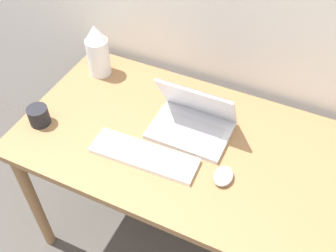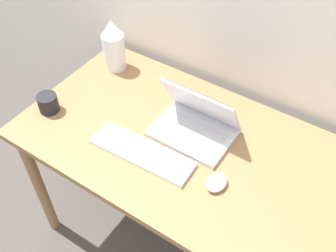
{
  "view_description": "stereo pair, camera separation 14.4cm",
  "coord_description": "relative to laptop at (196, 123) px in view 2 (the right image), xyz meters",
  "views": [
    {
      "loc": [
        0.32,
        -0.58,
        1.9
      ],
      "look_at": [
        -0.1,
        0.33,
        0.86
      ],
      "focal_mm": 42.0,
      "sensor_mm": 36.0,
      "label": 1
    },
    {
      "loc": [
        0.45,
        -0.5,
        1.9
      ],
      "look_at": [
        -0.1,
        0.33,
        0.86
      ],
      "focal_mm": 42.0,
      "sensor_mm": 36.0,
      "label": 2
    }
  ],
  "objects": [
    {
      "name": "laptop",
      "position": [
        0.0,
        0.0,
        0.0
      ],
      "size": [
        0.31,
        0.23,
        0.22
      ],
      "color": "silver",
      "rests_on": "desk"
    },
    {
      "name": "vase",
      "position": [
        -0.52,
        0.15,
        0.07
      ],
      "size": [
        0.1,
        0.1,
        0.25
      ],
      "color": "white",
      "rests_on": "desk"
    },
    {
      "name": "mouse",
      "position": [
        0.19,
        -0.18,
        -0.03
      ],
      "size": [
        0.07,
        0.09,
        0.03
      ],
      "color": "silver",
      "rests_on": "desk"
    },
    {
      "name": "keyboard",
      "position": [
        -0.11,
        -0.21,
        -0.04
      ],
      "size": [
        0.41,
        0.14,
        0.02
      ],
      "color": "white",
      "rests_on": "desk"
    },
    {
      "name": "desk",
      "position": [
        0.05,
        -0.08,
        -0.13
      ],
      "size": [
        1.41,
        0.73,
        0.76
      ],
      "color": "olive",
      "rests_on": "ground_plane"
    },
    {
      "name": "mug",
      "position": [
        -0.57,
        -0.23,
        -0.01
      ],
      "size": [
        0.08,
        0.08,
        0.08
      ],
      "color": "black",
      "rests_on": "desk"
    }
  ]
}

